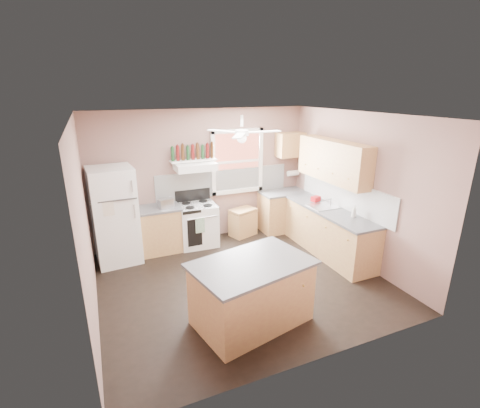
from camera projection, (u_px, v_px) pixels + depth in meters
name	position (u px, v px, depth m)	size (l,w,h in m)	color
floor	(242.00, 280.00, 5.83)	(4.50, 4.50, 0.00)	black
ceiling	(242.00, 115.00, 4.98)	(4.50, 4.50, 0.00)	white
wall_back	(203.00, 176.00, 7.17)	(4.50, 0.05, 2.70)	#816056
wall_right	(357.00, 189.00, 6.25)	(0.05, 4.00, 2.70)	#816056
wall_left	(83.00, 226.00, 4.55)	(0.05, 4.00, 2.70)	#816056
backsplash_back	(224.00, 182.00, 7.36)	(2.90, 0.03, 0.55)	white
backsplash_right	(344.00, 194.00, 6.56)	(0.03, 2.60, 0.55)	white
window_view	(237.00, 161.00, 7.33)	(1.00, 0.02, 1.20)	brown
window_frame	(237.00, 162.00, 7.31)	(1.16, 0.07, 1.36)	white
refrigerator	(115.00, 216.00, 6.25)	(0.75, 0.73, 1.77)	white
base_cabinet_left	(157.00, 230.00, 6.78)	(0.90, 0.60, 0.86)	#A77045
counter_left	(156.00, 209.00, 6.64)	(0.92, 0.62, 0.04)	#48484A
toaster	(166.00, 203.00, 6.60)	(0.28, 0.16, 0.18)	silver
stove	(198.00, 225.00, 7.06)	(0.74, 0.64, 0.86)	white
range_hood	(195.00, 167.00, 6.76)	(0.78, 0.50, 0.14)	white
bottle_shelf	(193.00, 160.00, 6.83)	(0.90, 0.26, 0.03)	white
cart	(243.00, 223.00, 7.57)	(0.54, 0.36, 0.54)	#A77045
base_cabinet_corner	(283.00, 211.00, 7.83)	(1.00, 0.60, 0.86)	#A77045
base_cabinet_right	(328.00, 232.00, 6.69)	(0.60, 2.20, 0.86)	#A77045
counter_corner	(283.00, 192.00, 7.69)	(1.02, 0.62, 0.04)	#48484A
counter_right	(330.00, 210.00, 6.54)	(0.62, 2.22, 0.04)	#48484A
sink	(323.00, 207.00, 6.71)	(0.55, 0.45, 0.03)	silver
faucet	(330.00, 202.00, 6.75)	(0.03, 0.03, 0.14)	silver
upper_cabinet_right	(333.00, 161.00, 6.48)	(0.33, 1.80, 0.76)	#A77045
upper_cabinet_corner	(290.00, 145.00, 7.56)	(0.60, 0.33, 0.52)	#A77045
paper_towel	(293.00, 173.00, 7.83)	(0.12, 0.12, 0.26)	white
island	(252.00, 294.00, 4.69)	(1.46, 0.93, 0.86)	#A77045
island_top	(252.00, 264.00, 4.54)	(1.55, 1.01, 0.04)	#48484A
ceiling_fan_hub	(242.00, 133.00, 5.06)	(0.20, 0.20, 0.08)	white
soap_bottle	(354.00, 211.00, 6.11)	(0.08, 0.08, 0.22)	silver
red_caddy	(316.00, 199.00, 7.01)	(0.18, 0.12, 0.10)	#A80E14
wine_bottles	(193.00, 152.00, 6.78)	(0.86, 0.06, 0.31)	#143819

